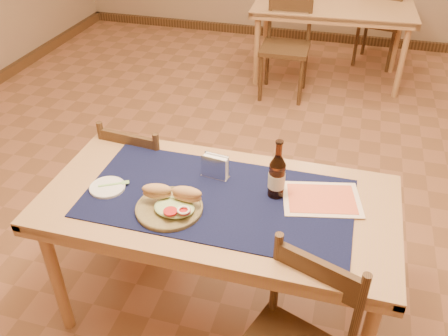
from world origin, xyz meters
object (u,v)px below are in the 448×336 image
(back_table, at_px, (333,14))
(beer_bottle, at_px, (277,176))
(sandwich_plate, at_px, (171,205))
(main_table, at_px, (218,212))
(chair_main_far, at_px, (146,177))
(napkin_holder, at_px, (215,167))

(back_table, xyz_separation_m, beer_bottle, (-0.01, -3.07, 0.19))
(back_table, bearing_deg, beer_bottle, -90.13)
(back_table, xyz_separation_m, sandwich_plate, (-0.42, -3.30, 0.12))
(main_table, bearing_deg, back_table, 85.42)
(chair_main_far, height_order, sandwich_plate, sandwich_plate)
(chair_main_far, xyz_separation_m, sandwich_plate, (0.40, -0.59, 0.35))
(chair_main_far, bearing_deg, sandwich_plate, -55.77)
(back_table, xyz_separation_m, chair_main_far, (-0.83, -2.71, -0.23))
(back_table, relative_size, beer_bottle, 5.51)
(back_table, height_order, sandwich_plate, sandwich_plate)
(sandwich_plate, bearing_deg, napkin_holder, 68.55)
(sandwich_plate, bearing_deg, chair_main_far, 124.23)
(main_table, relative_size, beer_bottle, 5.60)
(back_table, bearing_deg, chair_main_far, -107.00)
(main_table, height_order, napkin_holder, napkin_holder)
(main_table, distance_m, napkin_holder, 0.22)
(beer_bottle, bearing_deg, main_table, -160.18)
(sandwich_plate, relative_size, beer_bottle, 1.03)
(napkin_holder, bearing_deg, main_table, -68.92)
(back_table, relative_size, chair_main_far, 1.86)
(beer_bottle, distance_m, napkin_holder, 0.31)
(main_table, xyz_separation_m, sandwich_plate, (-0.17, -0.14, 0.12))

